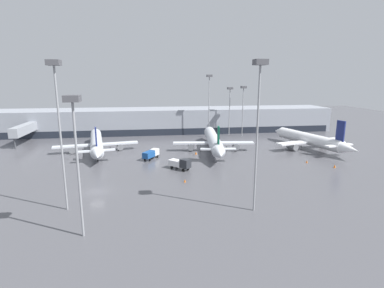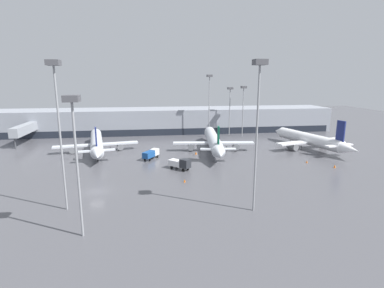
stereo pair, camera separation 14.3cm
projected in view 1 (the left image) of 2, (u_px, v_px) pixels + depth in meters
The scene contains 17 objects.
ground_plane at pixel (97, 192), 54.35m from camera, with size 320.00×320.00×0.00m, color #4C4C51.
terminal_building at pixel (122, 121), 113.15m from camera, with size 160.00×31.89×9.00m.
parked_jet_0 at pixel (213, 141), 84.79m from camera, with size 22.94×36.29×8.94m.
parked_jet_1 at pixel (310, 140), 87.50m from camera, with size 22.01×32.55×9.61m.
parked_jet_2 at pixel (96, 143), 84.04m from camera, with size 23.01×35.69×8.70m.
service_truck_0 at pixel (151, 154), 76.29m from camera, with size 4.45×5.62×2.30m.
service_truck_1 at pixel (180, 163), 67.45m from camera, with size 5.10×5.08×2.62m.
traffic_cone_0 at pixel (307, 162), 73.14m from camera, with size 0.42×0.42×0.63m.
traffic_cone_2 at pixel (335, 166), 69.07m from camera, with size 0.46×0.46×0.75m.
traffic_cone_3 at pixel (185, 181), 59.32m from camera, with size 0.36×0.36×0.62m.
traffic_cone_4 at pixel (196, 153), 81.49m from camera, with size 0.51×0.51×0.70m.
apron_light_mast_1 at pixel (230, 97), 106.52m from camera, with size 1.80×1.80×17.26m.
apron_light_mast_2 at pixel (259, 98), 42.98m from camera, with size 1.80×1.80×22.76m.
apron_light_mast_3 at pixel (209, 89), 102.28m from camera, with size 1.80×1.80×21.54m.
apron_light_mast_4 at pixel (57, 98), 43.29m from camera, with size 1.80×1.80×22.72m.
apron_light_mast_6 at pixel (74, 127), 36.00m from camera, with size 1.80×1.80×18.19m.
apron_light_mast_7 at pixel (243, 97), 104.23m from camera, with size 1.80×1.80×17.71m.
Camera 1 is at (9.88, -53.22, 20.02)m, focal length 28.00 mm.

